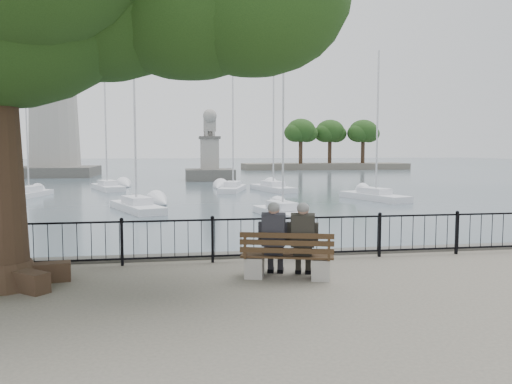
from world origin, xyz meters
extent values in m
cube|color=#494744|center=(0.00, 3.00, -0.50)|extent=(200.00, 0.40, 1.20)
plane|color=#364954|center=(0.00, 103.00, -1.00)|extent=(260.00, 260.00, 0.00)
cube|color=black|center=(0.00, 2.50, 0.98)|extent=(22.00, 0.04, 0.04)
cube|color=black|center=(0.00, 2.50, 0.15)|extent=(22.00, 0.04, 0.04)
cube|color=gray|center=(-0.26, 1.07, 0.21)|extent=(0.47, 0.54, 0.42)
cube|color=gray|center=(1.01, 0.70, 0.21)|extent=(0.47, 0.54, 0.42)
cube|color=#322112|center=(0.38, 0.88, 0.46)|extent=(1.90, 1.00, 0.04)
cube|color=#322112|center=(0.30, 0.62, 0.76)|extent=(1.77, 0.55, 0.41)
cube|color=black|center=(0.12, 0.97, 0.58)|extent=(0.44, 0.40, 0.24)
cube|color=black|center=(0.09, 0.86, 0.97)|extent=(0.50, 0.36, 0.61)
sphere|color=#A47561|center=(0.10, 0.90, 1.40)|extent=(0.23, 0.23, 0.23)
ellipsoid|color=slate|center=(0.09, 0.87, 1.43)|extent=(0.24, 0.24, 0.21)
cube|color=black|center=(0.20, 1.25, 0.23)|extent=(0.44, 0.52, 0.46)
cube|color=black|center=(0.67, 0.81, 0.58)|extent=(0.44, 0.40, 0.24)
cube|color=black|center=(0.64, 0.70, 0.97)|extent=(0.50, 0.36, 0.61)
sphere|color=#A47561|center=(0.65, 0.74, 1.40)|extent=(0.23, 0.23, 0.23)
ellipsoid|color=slate|center=(0.65, 0.71, 1.43)|extent=(0.24, 0.24, 0.21)
cube|color=black|center=(0.76, 1.09, 0.23)|extent=(0.44, 0.52, 0.46)
cone|color=black|center=(-5.07, 1.19, 0.23)|extent=(1.59, 1.59, 0.47)
cube|color=#494744|center=(-18.00, 62.00, -0.40)|extent=(10.49, 10.49, 1.40)
cone|color=gray|center=(-18.00, 62.00, 12.58)|extent=(6.71, 6.71, 25.17)
cube|color=#494744|center=(2.00, 50.00, -0.40)|extent=(5.58, 5.58, 1.40)
cube|color=gray|center=(2.00, 50.00, 1.96)|extent=(2.05, 2.42, 3.72)
cube|color=#494744|center=(2.00, 50.00, 3.97)|extent=(2.42, 2.78, 0.30)
cube|color=gray|center=(2.00, 50.28, 4.77)|extent=(1.21, 2.05, 1.30)
cube|color=gray|center=(2.00, 49.35, 5.43)|extent=(1.40, 0.93, 1.49)
sphere|color=gray|center=(2.00, 48.98, 6.45)|extent=(1.58, 1.58, 1.58)
cube|color=silver|center=(-4.13, 20.96, -0.90)|extent=(3.66, 5.94, 0.64)
cube|color=silver|center=(-4.13, 20.96, -0.40)|extent=(1.97, 2.62, 0.48)
cylinder|color=silver|center=(-4.13, 20.64, 5.17)|extent=(0.13, 0.13, 11.54)
cube|color=silver|center=(3.72, 17.21, -0.90)|extent=(2.48, 5.12, 0.55)
cube|color=silver|center=(3.72, 17.21, -0.40)|extent=(1.45, 2.19, 0.41)
cylinder|color=silver|center=(3.72, 16.94, 3.73)|extent=(0.11, 0.11, 8.65)
cube|color=silver|center=(12.11, 25.01, -0.90)|extent=(3.45, 6.22, 0.67)
cube|color=silver|center=(12.11, 25.01, -0.40)|extent=(1.92, 2.70, 0.50)
cylinder|color=silver|center=(12.11, 24.68, 4.41)|extent=(0.13, 0.13, 10.03)
cube|color=silver|center=(-12.87, 31.32, -0.90)|extent=(2.37, 5.20, 0.56)
cube|color=silver|center=(-12.87, 31.32, -0.40)|extent=(1.41, 2.21, 0.42)
cylinder|color=silver|center=(-12.87, 31.04, 5.27)|extent=(0.11, 0.11, 11.74)
cube|color=silver|center=(2.94, 33.98, -0.90)|extent=(3.09, 5.91, 0.63)
cube|color=silver|center=(2.94, 33.98, -0.40)|extent=(1.76, 2.55, 0.47)
cylinder|color=silver|center=(2.94, 33.67, 5.18)|extent=(0.13, 0.13, 11.57)
cube|color=silver|center=(6.39, 33.69, -0.90)|extent=(3.19, 6.38, 0.68)
cube|color=silver|center=(6.39, 33.69, -0.40)|extent=(1.84, 2.74, 0.51)
cylinder|color=silver|center=(6.39, 33.35, 4.93)|extent=(0.14, 0.14, 11.05)
cube|color=silver|center=(-7.92, 37.09, -0.90)|extent=(3.68, 6.21, 0.67)
cube|color=silver|center=(-7.92, 37.09, -0.40)|extent=(2.01, 2.72, 0.50)
cylinder|color=silver|center=(-7.92, 36.75, 6.13)|extent=(0.13, 0.13, 13.45)
cube|color=#5A554C|center=(25.00, 80.00, -0.50)|extent=(30.00, 8.00, 1.20)
cylinder|color=black|center=(20.00, 78.00, 2.00)|extent=(0.70, 0.70, 4.00)
ellipsoid|color=#1B3A15|center=(20.00, 78.00, 6.00)|extent=(5.20, 5.20, 4.16)
cylinder|color=black|center=(26.00, 80.00, 2.00)|extent=(0.70, 0.70, 4.00)
ellipsoid|color=#1B3A15|center=(26.00, 80.00, 6.00)|extent=(5.20, 5.20, 4.16)
cylinder|color=black|center=(32.00, 79.00, 2.00)|extent=(0.70, 0.70, 4.00)
ellipsoid|color=#1B3A15|center=(32.00, 79.00, 6.00)|extent=(5.20, 5.20, 4.16)
camera|label=1|loc=(-1.77, -8.70, 2.56)|focal=35.00mm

